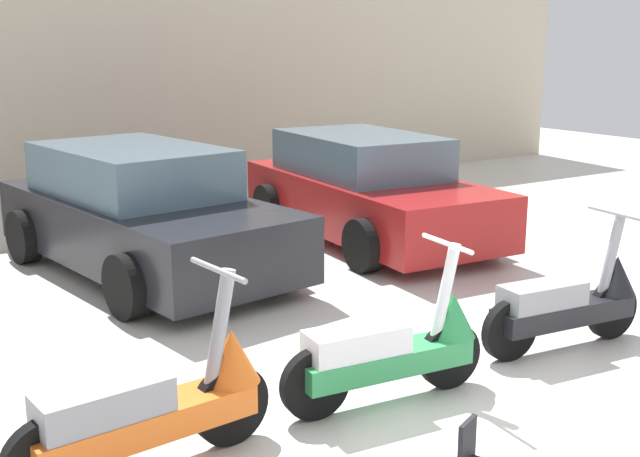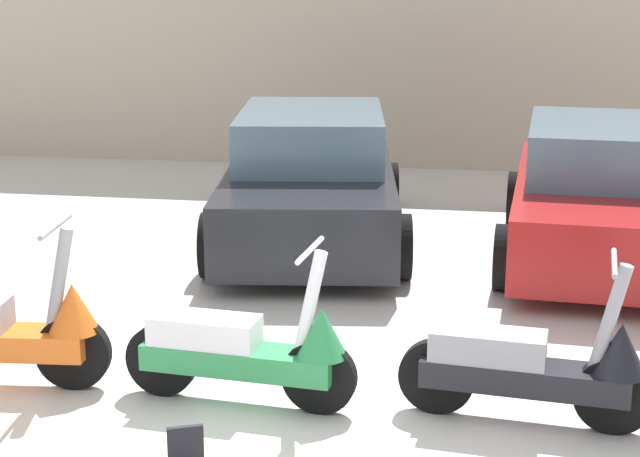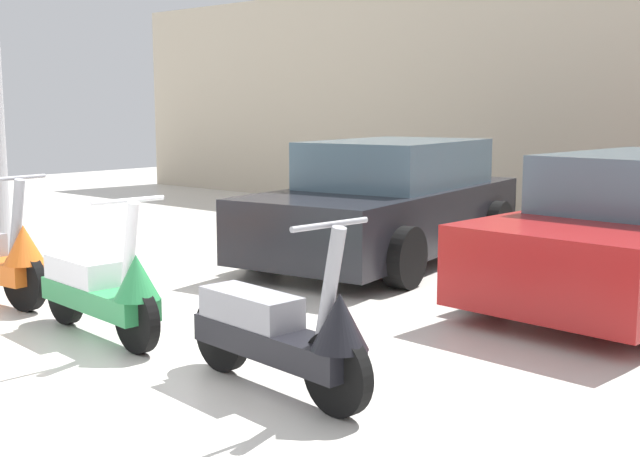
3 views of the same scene
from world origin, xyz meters
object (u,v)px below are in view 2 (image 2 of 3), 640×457
object	(u,v)px
scooter_front_left	(0,329)
car_rear_center	(601,195)
scooter_front_center	(536,365)
scooter_front_right	(248,348)
car_rear_left	(311,180)
placard_near_right_scooter	(186,451)

from	to	relation	value
scooter_front_left	car_rear_center	size ratio (longest dim) A/B	0.42
scooter_front_left	car_rear_center	xyz separation A→B (m)	(4.23, 3.79, 0.21)
scooter_front_left	scooter_front_center	bearing A→B (deg)	-5.37
scooter_front_right	car_rear_left	world-z (taller)	car_rear_left
scooter_front_left	placard_near_right_scooter	xyz separation A→B (m)	(1.53, -0.90, -0.28)
scooter_front_center	car_rear_left	world-z (taller)	car_rear_left
scooter_front_right	scooter_front_center	bearing A→B (deg)	6.10
scooter_front_center	placard_near_right_scooter	world-z (taller)	scooter_front_center
car_rear_center	placard_near_right_scooter	world-z (taller)	car_rear_center
car_rear_center	placard_near_right_scooter	xyz separation A→B (m)	(-2.70, -4.69, -0.50)
car_rear_center	placard_near_right_scooter	bearing A→B (deg)	-25.93
placard_near_right_scooter	scooter_front_right	bearing A→B (deg)	80.36
scooter_front_left	scooter_front_right	size ratio (longest dim) A/B	1.05
car_rear_left	car_rear_center	bearing A→B (deg)	79.61
scooter_front_left	car_rear_left	size ratio (longest dim) A/B	0.40
car_rear_center	scooter_front_left	bearing A→B (deg)	-44.12
car_rear_left	scooter_front_left	bearing A→B (deg)	-27.34
scooter_front_right	car_rear_left	xyz separation A→B (m)	(-0.28, 3.94, 0.25)
scooter_front_right	placard_near_right_scooter	bearing A→B (deg)	-94.04
scooter_front_right	car_rear_center	size ratio (longest dim) A/B	0.40
scooter_front_left	car_rear_left	world-z (taller)	car_rear_left
car_rear_center	placard_near_right_scooter	size ratio (longest dim) A/B	14.88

